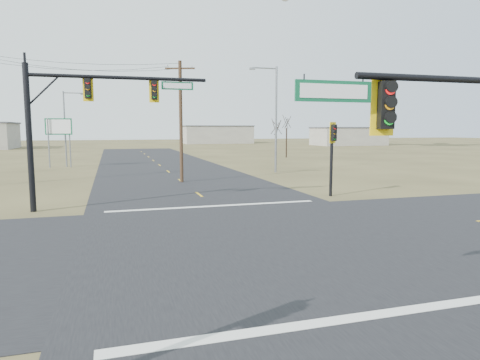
# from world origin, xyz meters

# --- Properties ---
(ground) EXTENTS (320.00, 320.00, 0.00)m
(ground) POSITION_xyz_m (0.00, 0.00, 0.00)
(ground) COLOR olive
(ground) RESTS_ON ground
(road_ew) EXTENTS (160.00, 14.00, 0.02)m
(road_ew) POSITION_xyz_m (0.00, 0.00, 0.01)
(road_ew) COLOR black
(road_ew) RESTS_ON ground
(road_ns) EXTENTS (14.00, 160.00, 0.02)m
(road_ns) POSITION_xyz_m (0.00, 0.00, 0.01)
(road_ns) COLOR black
(road_ns) RESTS_ON ground
(stop_bar_near) EXTENTS (12.00, 0.40, 0.01)m
(stop_bar_near) POSITION_xyz_m (0.00, -7.50, 0.03)
(stop_bar_near) COLOR silver
(stop_bar_near) RESTS_ON road_ns
(stop_bar_far) EXTENTS (12.00, 0.40, 0.01)m
(stop_bar_far) POSITION_xyz_m (0.00, 7.50, 0.03)
(stop_bar_far) COLOR silver
(stop_bar_far) RESTS_ON road_ns
(mast_arm_far) EXTENTS (9.57, 0.47, 7.76)m
(mast_arm_far) POSITION_xyz_m (-6.78, 8.84, 5.56)
(mast_arm_far) COLOR black
(mast_arm_far) RESTS_ON ground
(pedestal_signal_ne) EXTENTS (0.66, 0.58, 4.83)m
(pedestal_signal_ne) POSITION_xyz_m (8.15, 8.87, 3.46)
(pedestal_signal_ne) COLOR black
(pedestal_signal_ne) RESTS_ON ground
(utility_pole_near) EXTENTS (2.31, 0.86, 9.78)m
(utility_pole_near) POSITION_xyz_m (-0.03, 19.04, 5.07)
(utility_pole_near) COLOR #402A1B
(utility_pole_near) RESTS_ON ground
(highway_sign) EXTENTS (2.91, 0.68, 5.55)m
(highway_sign) POSITION_xyz_m (-11.11, 36.46, 3.96)
(highway_sign) COLOR slate
(highway_sign) RESTS_ON ground
(streetlight_a) EXTENTS (2.93, 0.42, 10.45)m
(streetlight_a) POSITION_xyz_m (10.09, 24.30, 5.87)
(streetlight_a) COLOR slate
(streetlight_a) RESTS_ON ground
(streetlight_c) EXTENTS (2.41, 0.25, 8.65)m
(streetlight_c) POSITION_xyz_m (-10.34, 37.41, 4.85)
(streetlight_c) COLOR slate
(streetlight_c) RESTS_ON ground
(bare_tree_c) EXTENTS (2.80, 2.80, 5.92)m
(bare_tree_c) POSITION_xyz_m (13.96, 33.37, 4.64)
(bare_tree_c) COLOR black
(bare_tree_c) RESTS_ON ground
(bare_tree_d) EXTENTS (3.33, 3.33, 6.77)m
(bare_tree_d) POSITION_xyz_m (20.13, 44.70, 5.45)
(bare_tree_d) COLOR black
(bare_tree_d) RESTS_ON ground
(warehouse_mid) EXTENTS (20.00, 12.00, 5.00)m
(warehouse_mid) POSITION_xyz_m (25.00, 110.00, 2.50)
(warehouse_mid) COLOR #AAA596
(warehouse_mid) RESTS_ON ground
(warehouse_right) EXTENTS (18.00, 10.00, 4.50)m
(warehouse_right) POSITION_xyz_m (55.00, 85.00, 2.25)
(warehouse_right) COLOR #AAA596
(warehouse_right) RESTS_ON ground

